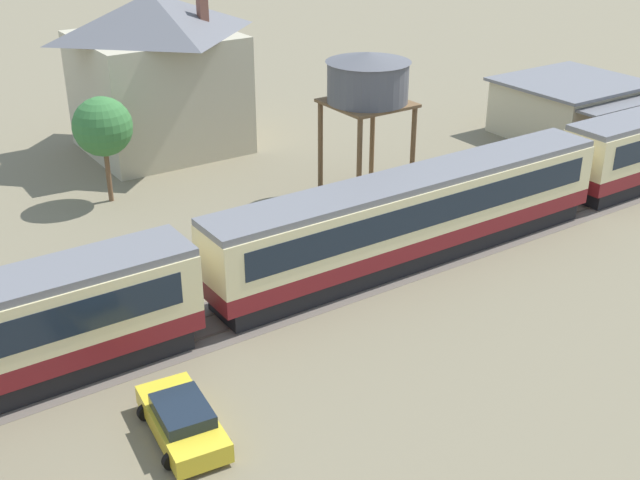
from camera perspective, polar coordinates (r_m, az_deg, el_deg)
The scene contains 8 objects.
ground_plane at distance 37.06m, azimuth 3.66°, elevation -2.29°, with size 600.00×600.00×0.00m, color #7A7056.
passenger_train at distance 37.58m, azimuth 7.06°, elevation 1.98°, with size 65.91×2.86×4.28m.
railway_track at distance 37.82m, azimuth 5.37°, elevation -1.74°, with size 111.24×3.60×0.04m.
station_building at distance 57.82m, azimuth 17.27°, elevation 9.00°, with size 8.73×9.13×3.76m.
station_house_grey_roof at distance 52.69m, azimuth -11.51°, elevation 11.71°, with size 9.96×9.33×9.92m.
water_tower at distance 43.50m, azimuth 3.43°, elevation 11.27°, with size 4.57×4.57×8.08m.
parked_car_yellow at distance 27.29m, azimuth -9.76°, elevation -12.52°, with size 2.58×4.59×1.31m.
yard_tree_0 at distance 44.77m, azimuth -15.20°, elevation 7.77°, with size 3.21×3.21×5.89m.
Camera 1 is at (-20.25, -25.78, 17.30)m, focal length 45.00 mm.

